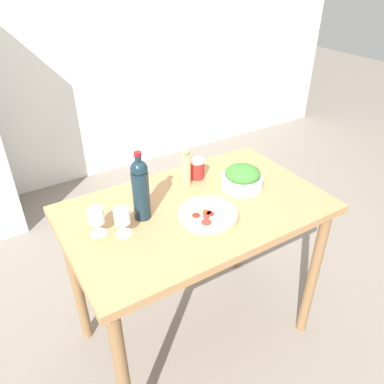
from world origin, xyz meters
TOP-DOWN VIEW (x-y plane):
  - ground_plane at (0.00, 0.00)m, footprint 14.00×14.00m
  - wall_back at (0.00, 2.21)m, footprint 6.40×0.08m
  - prep_counter at (0.00, 0.00)m, footprint 1.24×0.76m
  - wine_bottle at (-0.25, 0.06)m, footprint 0.08×0.08m
  - wine_glass_near at (-0.37, -0.01)m, footprint 0.07×0.07m
  - wine_glass_far at (-0.47, 0.05)m, footprint 0.07×0.07m
  - pepper_mill at (0.06, 0.20)m, footprint 0.05×0.05m
  - salad_bowl at (0.30, 0.03)m, footprint 0.21×0.21m
  - homemade_pizza at (-0.00, -0.10)m, footprint 0.28×0.28m
  - salt_canister at (0.15, 0.23)m, footprint 0.08×0.08m

SIDE VIEW (x-z plane):
  - ground_plane at x=0.00m, z-range 0.00..0.00m
  - prep_counter at x=0.00m, z-range 0.34..1.26m
  - homemade_pizza at x=0.00m, z-range 0.92..0.95m
  - salad_bowl at x=0.30m, z-range 0.92..1.03m
  - salt_canister at x=0.15m, z-range 0.92..1.03m
  - wine_glass_far at x=-0.47m, z-range 0.95..1.07m
  - wine_glass_near at x=-0.37m, z-range 0.95..1.07m
  - pepper_mill at x=0.06m, z-range 0.92..1.13m
  - wine_bottle at x=-0.25m, z-range 0.91..1.24m
  - wall_back at x=0.00m, z-range 0.00..2.60m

